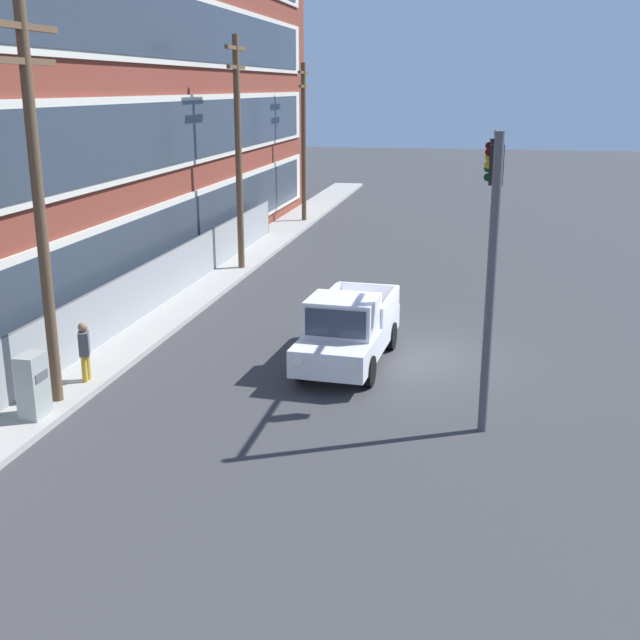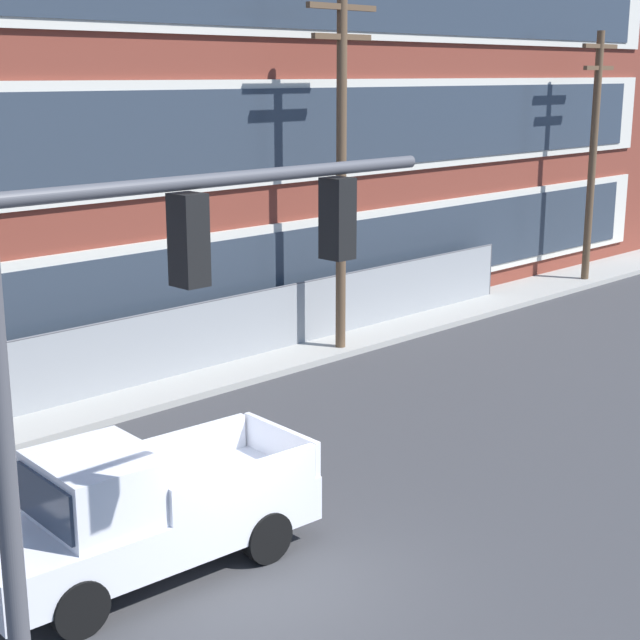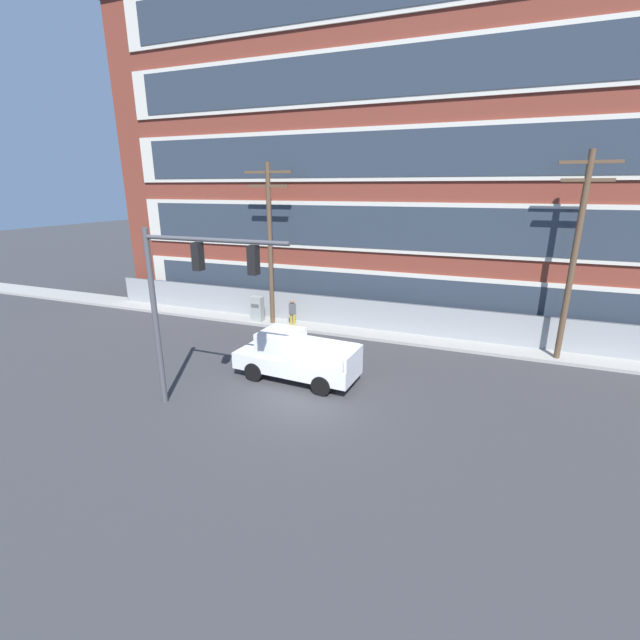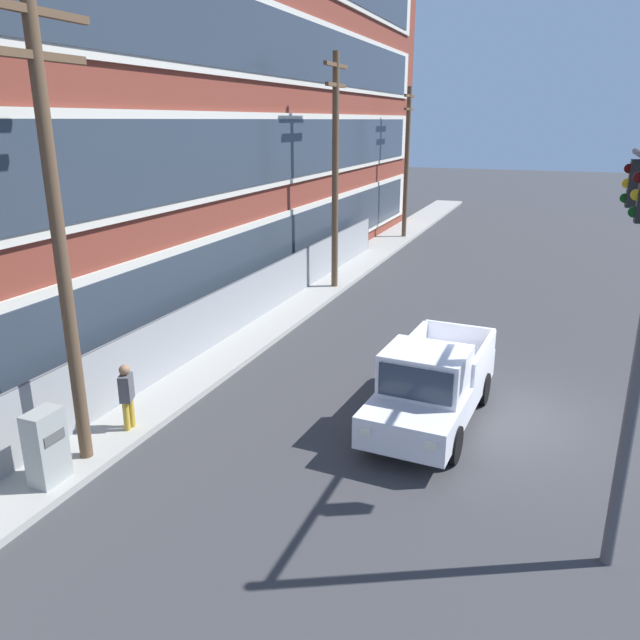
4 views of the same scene
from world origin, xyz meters
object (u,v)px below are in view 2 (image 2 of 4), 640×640
object	(u,v)px
traffic_signal_mast	(146,356)
utility_pole_far_east	(593,149)
utility_pole_midblock	(341,159)
pickup_truck_white	(138,515)

from	to	relation	value
traffic_signal_mast	utility_pole_far_east	xyz separation A→B (m)	(25.22, 9.94, 0.10)
utility_pole_midblock	traffic_signal_mast	bearing A→B (deg)	-142.46
pickup_truck_white	utility_pole_far_east	bearing A→B (deg)	15.32
traffic_signal_mast	utility_pole_midblock	xyz separation A→B (m)	(12.78, 9.82, 0.51)
pickup_truck_white	utility_pole_far_east	size ratio (longest dim) A/B	0.62
traffic_signal_mast	utility_pole_far_east	size ratio (longest dim) A/B	0.76
pickup_truck_white	traffic_signal_mast	bearing A→B (deg)	-121.19
pickup_truck_white	utility_pole_far_east	distance (m)	24.15
traffic_signal_mast	pickup_truck_white	bearing A→B (deg)	58.81
pickup_truck_white	utility_pole_midblock	distance (m)	12.93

